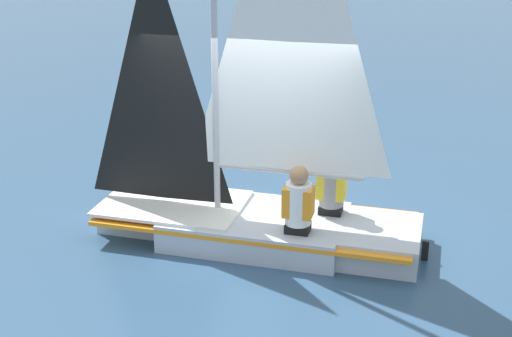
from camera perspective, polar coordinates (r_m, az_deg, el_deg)
The scene contains 4 objects.
ground_plane at distance 8.91m, azimuth 0.00°, elevation -5.71°, with size 260.00×260.00×0.00m, color #2D4C6B.
sailboat_main at distance 8.60m, azimuth -0.07°, elevation -1.26°, with size 2.83×4.08×5.04m.
sailor_helm at distance 8.22m, azimuth 3.39°, elevation -3.35°, with size 0.40×0.42×1.16m.
sailor_crew at distance 8.73m, azimuth 6.05°, elevation -1.85°, with size 0.40×0.42×1.16m.
Camera 1 is at (6.10, 5.10, 4.02)m, focal length 50.00 mm.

